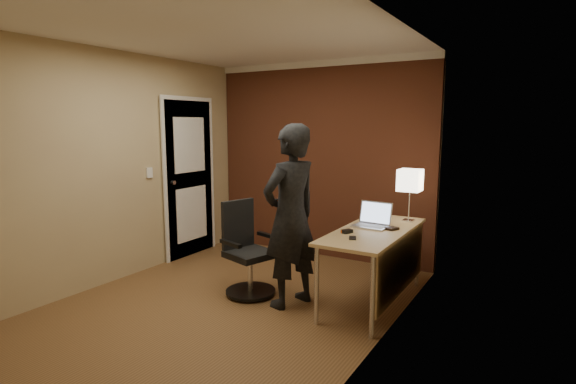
{
  "coord_description": "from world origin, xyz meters",
  "views": [
    {
      "loc": [
        2.59,
        -3.23,
        1.72
      ],
      "look_at": [
        0.35,
        0.55,
        1.05
      ],
      "focal_mm": 28.0,
      "sensor_mm": 36.0,
      "label": 1
    }
  ],
  "objects_px": {
    "desk_lamp": "(410,181)",
    "person": "(291,216)",
    "mouse": "(347,231)",
    "office_chair": "(247,254)",
    "phone": "(353,238)",
    "desk": "(381,244)",
    "laptop": "(373,220)",
    "wallet": "(392,228)"
  },
  "relations": [
    {
      "from": "mouse",
      "to": "person",
      "type": "xyz_separation_m",
      "value": [
        -0.5,
        -0.17,
        0.12
      ]
    },
    {
      "from": "desk",
      "to": "wallet",
      "type": "relative_size",
      "value": 13.64
    },
    {
      "from": "phone",
      "to": "wallet",
      "type": "height_order",
      "value": "wallet"
    },
    {
      "from": "desk_lamp",
      "to": "office_chair",
      "type": "bearing_deg",
      "value": -145.7
    },
    {
      "from": "mouse",
      "to": "office_chair",
      "type": "distance_m",
      "value": 1.09
    },
    {
      "from": "desk",
      "to": "laptop",
      "type": "height_order",
      "value": "laptop"
    },
    {
      "from": "wallet",
      "to": "person",
      "type": "distance_m",
      "value": 0.97
    },
    {
      "from": "wallet",
      "to": "laptop",
      "type": "bearing_deg",
      "value": 166.72
    },
    {
      "from": "desk_lamp",
      "to": "wallet",
      "type": "bearing_deg",
      "value": -93.99
    },
    {
      "from": "office_chair",
      "to": "desk",
      "type": "bearing_deg",
      "value": 17.68
    },
    {
      "from": "desk_lamp",
      "to": "mouse",
      "type": "distance_m",
      "value": 0.95
    },
    {
      "from": "mouse",
      "to": "office_chair",
      "type": "bearing_deg",
      "value": -147.61
    },
    {
      "from": "mouse",
      "to": "wallet",
      "type": "relative_size",
      "value": 0.91
    },
    {
      "from": "desk",
      "to": "mouse",
      "type": "xyz_separation_m",
      "value": [
        -0.24,
        -0.26,
        0.14
      ]
    },
    {
      "from": "desk_lamp",
      "to": "mouse",
      "type": "xyz_separation_m",
      "value": [
        -0.34,
        -0.79,
        -0.4
      ]
    },
    {
      "from": "desk",
      "to": "office_chair",
      "type": "bearing_deg",
      "value": -162.32
    },
    {
      "from": "desk_lamp",
      "to": "desk",
      "type": "bearing_deg",
      "value": -101.19
    },
    {
      "from": "phone",
      "to": "office_chair",
      "type": "distance_m",
      "value": 1.19
    },
    {
      "from": "office_chair",
      "to": "person",
      "type": "bearing_deg",
      "value": -1.88
    },
    {
      "from": "desk_lamp",
      "to": "wallet",
      "type": "distance_m",
      "value": 0.6
    },
    {
      "from": "mouse",
      "to": "office_chair",
      "type": "height_order",
      "value": "office_chair"
    },
    {
      "from": "desk",
      "to": "phone",
      "type": "xyz_separation_m",
      "value": [
        -0.12,
        -0.41,
        0.13
      ]
    },
    {
      "from": "desk_lamp",
      "to": "person",
      "type": "xyz_separation_m",
      "value": [
        -0.84,
        -0.95,
        -0.28
      ]
    },
    {
      "from": "wallet",
      "to": "person",
      "type": "height_order",
      "value": "person"
    },
    {
      "from": "laptop",
      "to": "phone",
      "type": "height_order",
      "value": "laptop"
    },
    {
      "from": "person",
      "to": "office_chair",
      "type": "bearing_deg",
      "value": -74.95
    },
    {
      "from": "office_chair",
      "to": "wallet",
      "type": "bearing_deg",
      "value": 20.08
    },
    {
      "from": "office_chair",
      "to": "laptop",
      "type": "bearing_deg",
      "value": 25.41
    },
    {
      "from": "phone",
      "to": "person",
      "type": "xyz_separation_m",
      "value": [
        -0.62,
        -0.01,
        0.13
      ]
    },
    {
      "from": "person",
      "to": "desk_lamp",
      "type": "bearing_deg",
      "value": 155.38
    },
    {
      "from": "laptop",
      "to": "phone",
      "type": "distance_m",
      "value": 0.55
    },
    {
      "from": "laptop",
      "to": "wallet",
      "type": "bearing_deg",
      "value": -13.28
    },
    {
      "from": "phone",
      "to": "laptop",
      "type": "bearing_deg",
      "value": 68.78
    },
    {
      "from": "desk",
      "to": "mouse",
      "type": "bearing_deg",
      "value": -132.98
    },
    {
      "from": "laptop",
      "to": "person",
      "type": "bearing_deg",
      "value": -137.52
    },
    {
      "from": "office_chair",
      "to": "person",
      "type": "height_order",
      "value": "person"
    },
    {
      "from": "laptop",
      "to": "office_chair",
      "type": "distance_m",
      "value": 1.31
    },
    {
      "from": "mouse",
      "to": "person",
      "type": "relative_size",
      "value": 0.06
    },
    {
      "from": "desk_lamp",
      "to": "person",
      "type": "relative_size",
      "value": 0.31
    },
    {
      "from": "mouse",
      "to": "person",
      "type": "distance_m",
      "value": 0.54
    },
    {
      "from": "wallet",
      "to": "office_chair",
      "type": "xyz_separation_m",
      "value": [
        -1.34,
        -0.49,
        -0.33
      ]
    },
    {
      "from": "desk_lamp",
      "to": "person",
      "type": "height_order",
      "value": "person"
    }
  ]
}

